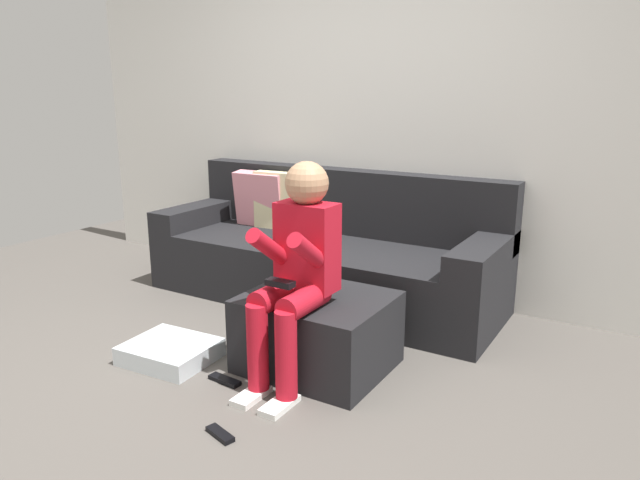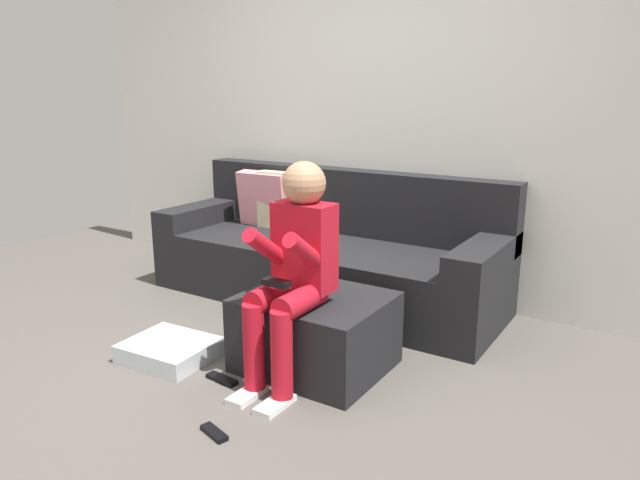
% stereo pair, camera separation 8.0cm
% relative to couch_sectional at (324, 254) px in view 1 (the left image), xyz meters
% --- Properties ---
extents(ground_plane, '(6.94, 6.94, 0.00)m').
position_rel_couch_sectional_xyz_m(ground_plane, '(0.17, -1.53, -0.32)').
color(ground_plane, '#544F49').
extents(wall_back, '(5.34, 0.10, 2.57)m').
position_rel_couch_sectional_xyz_m(wall_back, '(0.17, 0.42, 0.97)').
color(wall_back, silver).
rests_on(wall_back, ground_plane).
extents(couch_sectional, '(2.48, 0.87, 0.89)m').
position_rel_couch_sectional_xyz_m(couch_sectional, '(0.00, 0.00, 0.00)').
color(couch_sectional, black).
rests_on(couch_sectional, ground_plane).
extents(ottoman, '(0.74, 0.62, 0.40)m').
position_rel_couch_sectional_xyz_m(ottoman, '(0.54, -0.97, -0.11)').
color(ottoman, black).
rests_on(ottoman, ground_plane).
extents(person_seated, '(0.30, 0.60, 1.12)m').
position_rel_couch_sectional_xyz_m(person_seated, '(0.52, -1.15, 0.30)').
color(person_seated, red).
rests_on(person_seated, ground_plane).
extents(storage_bin, '(0.49, 0.42, 0.10)m').
position_rel_couch_sectional_xyz_m(storage_bin, '(-0.20, -1.33, -0.26)').
color(storage_bin, silver).
rests_on(storage_bin, ground_plane).
extents(remote_near_ottoman, '(0.16, 0.09, 0.02)m').
position_rel_couch_sectional_xyz_m(remote_near_ottoman, '(0.52, -1.75, -0.30)').
color(remote_near_ottoman, black).
rests_on(remote_near_ottoman, ground_plane).
extents(remote_by_storage_bin, '(0.19, 0.07, 0.02)m').
position_rel_couch_sectional_xyz_m(remote_by_storage_bin, '(0.22, -1.37, -0.30)').
color(remote_by_storage_bin, black).
rests_on(remote_by_storage_bin, ground_plane).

